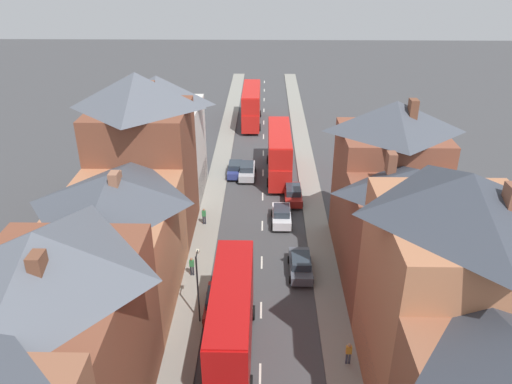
{
  "coord_description": "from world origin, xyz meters",
  "views": [
    {
      "loc": [
        0.16,
        -10.34,
        23.73
      ],
      "look_at": [
        -0.66,
        34.21,
        1.42
      ],
      "focal_mm": 35.0,
      "sensor_mm": 36.0,
      "label": 1
    }
  ],
  "objects_px": {
    "street_lamp": "(198,284)",
    "car_parked_right_a": "(247,170)",
    "double_decker_bus_mid_street": "(251,105)",
    "double_decker_bus_lead": "(232,318)",
    "car_mid_black": "(282,215)",
    "car_near_silver": "(293,194)",
    "car_parked_right_b": "(301,265)",
    "pedestrian_mid_left": "(349,352)",
    "double_decker_bus_far_approaching": "(279,152)",
    "car_far_grey": "(218,302)",
    "car_parked_left_b": "(236,169)",
    "pedestrian_far_left": "(204,215)",
    "pedestrian_mid_right": "(192,266)"
  },
  "relations": [
    {
      "from": "street_lamp",
      "to": "car_parked_right_a",
      "type": "bearing_deg",
      "value": 84.19
    },
    {
      "from": "double_decker_bus_mid_street",
      "to": "double_decker_bus_lead",
      "type": "bearing_deg",
      "value": -90.0
    },
    {
      "from": "car_mid_black",
      "to": "car_near_silver",
      "type": "bearing_deg",
      "value": 74.06
    },
    {
      "from": "double_decker_bus_lead",
      "to": "car_parked_right_b",
      "type": "distance_m",
      "value": 10.23
    },
    {
      "from": "double_decker_bus_lead",
      "to": "car_mid_black",
      "type": "xyz_separation_m",
      "value": [
        3.61,
        16.72,
        -1.96
      ]
    },
    {
      "from": "double_decker_bus_lead",
      "to": "car_parked_right_a",
      "type": "distance_m",
      "value": 27.07
    },
    {
      "from": "pedestrian_mid_left",
      "to": "double_decker_bus_far_approaching",
      "type": "bearing_deg",
      "value": 97.36
    },
    {
      "from": "double_decker_bus_far_approaching",
      "to": "street_lamp",
      "type": "height_order",
      "value": "street_lamp"
    },
    {
      "from": "street_lamp",
      "to": "car_far_grey",
      "type": "bearing_deg",
      "value": 42.55
    },
    {
      "from": "car_parked_left_b",
      "to": "car_far_grey",
      "type": "height_order",
      "value": "car_far_grey"
    },
    {
      "from": "pedestrian_far_left",
      "to": "street_lamp",
      "type": "height_order",
      "value": "street_lamp"
    },
    {
      "from": "car_parked_left_b",
      "to": "pedestrian_far_left",
      "type": "height_order",
      "value": "pedestrian_far_left"
    },
    {
      "from": "car_near_silver",
      "to": "pedestrian_far_left",
      "type": "xyz_separation_m",
      "value": [
        -8.53,
        -5.06,
        0.2
      ]
    },
    {
      "from": "car_parked_left_b",
      "to": "pedestrian_mid_left",
      "type": "bearing_deg",
      "value": -73.19
    },
    {
      "from": "car_mid_black",
      "to": "pedestrian_mid_left",
      "type": "distance_m",
      "value": 18.02
    },
    {
      "from": "pedestrian_mid_left",
      "to": "double_decker_bus_lead",
      "type": "bearing_deg",
      "value": 172.79
    },
    {
      "from": "double_decker_bus_mid_street",
      "to": "car_mid_black",
      "type": "height_order",
      "value": "double_decker_bus_mid_street"
    },
    {
      "from": "double_decker_bus_mid_street",
      "to": "car_near_silver",
      "type": "distance_m",
      "value": 24.87
    },
    {
      "from": "car_parked_left_b",
      "to": "street_lamp",
      "type": "height_order",
      "value": "street_lamp"
    },
    {
      "from": "double_decker_bus_lead",
      "to": "pedestrian_mid_left",
      "type": "height_order",
      "value": "double_decker_bus_lead"
    },
    {
      "from": "double_decker_bus_mid_street",
      "to": "car_parked_right_a",
      "type": "height_order",
      "value": "double_decker_bus_mid_street"
    },
    {
      "from": "double_decker_bus_lead",
      "to": "double_decker_bus_far_approaching",
      "type": "bearing_deg",
      "value": 82.56
    },
    {
      "from": "car_parked_left_b",
      "to": "pedestrian_mid_left",
      "type": "distance_m",
      "value": 29.65
    },
    {
      "from": "street_lamp",
      "to": "pedestrian_far_left",
      "type": "bearing_deg",
      "value": 95.07
    },
    {
      "from": "car_near_silver",
      "to": "car_parked_right_b",
      "type": "height_order",
      "value": "car_near_silver"
    },
    {
      "from": "car_parked_right_b",
      "to": "pedestrian_mid_right",
      "type": "distance_m",
      "value": 8.61
    },
    {
      "from": "car_far_grey",
      "to": "double_decker_bus_lead",
      "type": "bearing_deg",
      "value": -72.09
    },
    {
      "from": "car_mid_black",
      "to": "pedestrian_mid_left",
      "type": "bearing_deg",
      "value": -78.23
    },
    {
      "from": "double_decker_bus_lead",
      "to": "street_lamp",
      "type": "bearing_deg",
      "value": 129.71
    },
    {
      "from": "car_far_grey",
      "to": "pedestrian_far_left",
      "type": "relative_size",
      "value": 2.61
    },
    {
      "from": "pedestrian_mid_left",
      "to": "car_mid_black",
      "type": "bearing_deg",
      "value": 101.77
    },
    {
      "from": "double_decker_bus_far_approaching",
      "to": "car_near_silver",
      "type": "relative_size",
      "value": 2.36
    },
    {
      "from": "car_near_silver",
      "to": "pedestrian_mid_left",
      "type": "distance_m",
      "value": 22.32
    },
    {
      "from": "car_far_grey",
      "to": "street_lamp",
      "type": "height_order",
      "value": "street_lamp"
    },
    {
      "from": "car_parked_right_b",
      "to": "pedestrian_mid_left",
      "type": "height_order",
      "value": "pedestrian_mid_left"
    },
    {
      "from": "double_decker_bus_mid_street",
      "to": "car_mid_black",
      "type": "distance_m",
      "value": 29.14
    },
    {
      "from": "car_parked_right_a",
      "to": "double_decker_bus_far_approaching",
      "type": "bearing_deg",
      "value": 9.24
    },
    {
      "from": "car_parked_right_a",
      "to": "car_near_silver",
      "type": "bearing_deg",
      "value": -49.46
    },
    {
      "from": "double_decker_bus_mid_street",
      "to": "car_near_silver",
      "type": "height_order",
      "value": "double_decker_bus_mid_street"
    },
    {
      "from": "car_parked_left_b",
      "to": "street_lamp",
      "type": "bearing_deg",
      "value": -92.69
    },
    {
      "from": "double_decker_bus_mid_street",
      "to": "pedestrian_mid_right",
      "type": "height_order",
      "value": "double_decker_bus_mid_street"
    },
    {
      "from": "car_parked_right_b",
      "to": "double_decker_bus_mid_street",
      "type": "bearing_deg",
      "value": 97.59
    },
    {
      "from": "car_near_silver",
      "to": "car_far_grey",
      "type": "distance_m",
      "value": 18.36
    },
    {
      "from": "car_mid_black",
      "to": "pedestrian_far_left",
      "type": "xyz_separation_m",
      "value": [
        -7.23,
        -0.51,
        0.18
      ]
    },
    {
      "from": "car_parked_right_a",
      "to": "pedestrian_mid_left",
      "type": "bearing_deg",
      "value": -75.4
    },
    {
      "from": "double_decker_bus_far_approaching",
      "to": "car_parked_left_b",
      "type": "distance_m",
      "value": 5.29
    },
    {
      "from": "car_parked_right_a",
      "to": "car_parked_left_b",
      "type": "bearing_deg",
      "value": 160.54
    },
    {
      "from": "car_far_grey",
      "to": "pedestrian_mid_right",
      "type": "height_order",
      "value": "pedestrian_mid_right"
    },
    {
      "from": "double_decker_bus_mid_street",
      "to": "car_parked_right_b",
      "type": "bearing_deg",
      "value": -82.41
    },
    {
      "from": "double_decker_bus_mid_street",
      "to": "street_lamp",
      "type": "height_order",
      "value": "street_lamp"
    }
  ]
}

